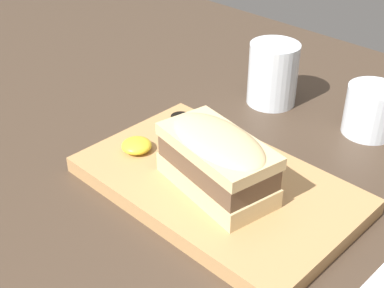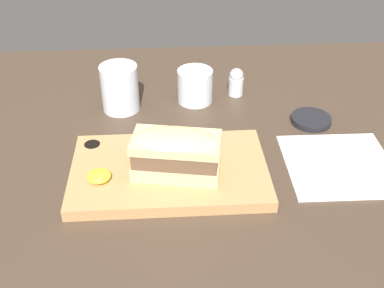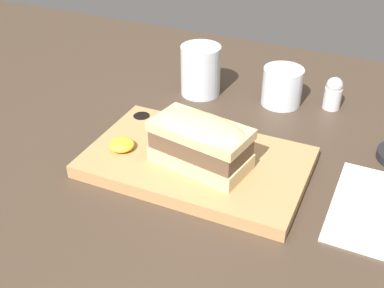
# 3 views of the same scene
# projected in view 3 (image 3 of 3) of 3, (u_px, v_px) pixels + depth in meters

# --- Properties ---
(dining_table) EXTENTS (1.92, 0.98, 0.02)m
(dining_table) POSITION_uv_depth(u_px,v_px,m) (190.00, 152.00, 0.79)
(dining_table) COLOR #423326
(dining_table) RESTS_ON ground
(serving_board) EXTENTS (0.33, 0.20, 0.02)m
(serving_board) POSITION_uv_depth(u_px,v_px,m) (196.00, 162.00, 0.73)
(serving_board) COLOR tan
(serving_board) RESTS_ON dining_table
(sandwich) EXTENTS (0.15, 0.10, 0.08)m
(sandwich) POSITION_uv_depth(u_px,v_px,m) (200.00, 141.00, 0.69)
(sandwich) COLOR #DBBC84
(sandwich) RESTS_ON serving_board
(mustard_dollop) EXTENTS (0.04, 0.04, 0.02)m
(mustard_dollop) POSITION_uv_depth(u_px,v_px,m) (122.00, 145.00, 0.74)
(mustard_dollop) COLOR yellow
(mustard_dollop) RESTS_ON serving_board
(water_glass) EXTENTS (0.08, 0.08, 0.10)m
(water_glass) POSITION_uv_depth(u_px,v_px,m) (201.00, 73.00, 0.92)
(water_glass) COLOR silver
(water_glass) RESTS_ON dining_table
(wine_glass) EXTENTS (0.07, 0.07, 0.07)m
(wine_glass) POSITION_uv_depth(u_px,v_px,m) (282.00, 87.00, 0.89)
(wine_glass) COLOR silver
(wine_glass) RESTS_ON dining_table
(salt_shaker) EXTENTS (0.03, 0.03, 0.06)m
(salt_shaker) POSITION_uv_depth(u_px,v_px,m) (333.00, 93.00, 0.88)
(salt_shaker) COLOR silver
(salt_shaker) RESTS_ON dining_table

